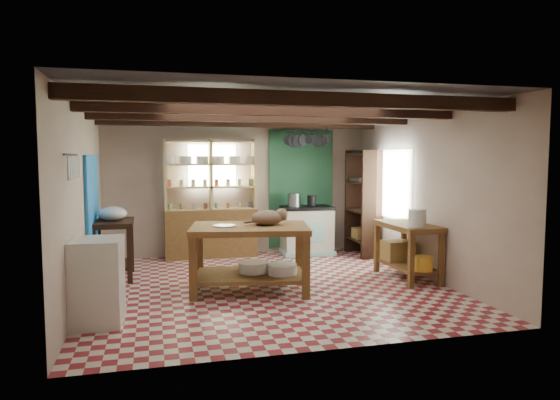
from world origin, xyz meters
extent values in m
cube|color=maroon|center=(0.00, 0.00, -0.01)|extent=(5.00, 5.00, 0.02)
cube|color=#444448|center=(0.00, 0.00, 2.60)|extent=(5.00, 5.00, 0.02)
cube|color=#B8A594|center=(0.00, 2.50, 1.30)|extent=(5.00, 0.04, 2.60)
cube|color=#B8A594|center=(0.00, -2.50, 1.30)|extent=(5.00, 0.04, 2.60)
cube|color=#B8A594|center=(-2.50, 0.00, 1.30)|extent=(0.04, 5.00, 2.60)
cube|color=#B8A594|center=(2.50, 0.00, 1.30)|extent=(0.04, 5.00, 2.60)
cube|color=black|center=(0.00, 0.00, 2.48)|extent=(5.00, 3.80, 0.15)
cube|color=blue|center=(-2.47, 0.90, 1.10)|extent=(0.04, 1.40, 1.60)
cube|color=#215434|center=(1.25, 2.47, 1.25)|extent=(1.30, 0.04, 2.30)
cube|color=white|center=(-0.50, 2.48, 1.70)|extent=(0.90, 0.02, 0.80)
cube|color=white|center=(2.48, 1.00, 1.40)|extent=(0.02, 1.30, 1.20)
cube|color=black|center=(-2.44, -1.20, 1.78)|extent=(0.06, 0.90, 0.28)
cube|color=black|center=(1.25, 2.05, 2.18)|extent=(0.86, 0.12, 0.36)
cube|color=tan|center=(-0.55, 2.31, 1.10)|extent=(1.70, 0.34, 2.20)
cube|color=black|center=(2.28, 1.80, 1.00)|extent=(0.40, 0.86, 2.00)
cube|color=brown|center=(-0.29, -0.16, 0.46)|extent=(1.79, 1.37, 0.92)
cube|color=beige|center=(1.27, 2.15, 0.46)|extent=(0.97, 0.67, 0.93)
cube|color=black|center=(-2.20, 1.04, 0.45)|extent=(0.62, 0.89, 0.90)
cube|color=silver|center=(-2.22, -1.11, 0.48)|extent=(0.57, 0.67, 0.96)
cube|color=brown|center=(2.18, -0.11, 0.43)|extent=(0.61, 1.20, 0.86)
ellipsoid|color=#87664F|center=(-0.04, -0.16, 1.02)|extent=(0.47, 0.36, 0.21)
cylinder|color=#94949B|center=(-0.65, -0.15, 0.93)|extent=(0.36, 0.36, 0.02)
cylinder|color=silver|center=(-0.24, -0.12, 0.32)|extent=(0.50, 0.50, 0.15)
cylinder|color=silver|center=(0.13, -0.35, 0.31)|extent=(0.48, 0.48, 0.14)
cylinder|color=#94949B|center=(1.02, 2.16, 1.05)|extent=(0.22, 0.22, 0.25)
cylinder|color=black|center=(1.37, 2.15, 1.03)|extent=(0.17, 0.17, 0.21)
ellipsoid|color=silver|center=(-2.20, 1.04, 1.01)|extent=(0.43, 0.43, 0.21)
cylinder|color=silver|center=(2.13, -0.46, 0.99)|extent=(0.26, 0.26, 0.26)
cube|color=olive|center=(2.18, 0.19, 0.38)|extent=(0.45, 0.36, 0.31)
cylinder|color=gold|center=(2.19, -0.56, 0.33)|extent=(0.29, 0.29, 0.21)
camera|label=1|loc=(-1.60, -6.95, 1.88)|focal=32.00mm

